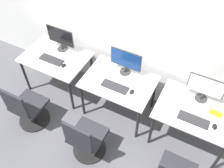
# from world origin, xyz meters

# --- Properties ---
(ground_plane) EXTENTS (20.00, 20.00, 0.00)m
(ground_plane) POSITION_xyz_m (0.00, 0.00, 0.00)
(ground_plane) COLOR #4C4C51
(wall_back) EXTENTS (12.00, 0.05, 2.80)m
(wall_back) POSITION_xyz_m (0.00, 0.86, 1.40)
(wall_back) COLOR silver
(wall_back) RESTS_ON ground_plane
(desk_left) EXTENTS (1.02, 0.73, 0.71)m
(desk_left) POSITION_xyz_m (-1.13, 0.37, 0.63)
(desk_left) COLOR silver
(desk_left) RESTS_ON ground_plane
(monitor_left) EXTENTS (0.47, 0.17, 0.40)m
(monitor_left) POSITION_xyz_m (-1.13, 0.57, 0.94)
(monitor_left) COLOR #2D2D2D
(monitor_left) RESTS_ON desk_left
(keyboard_left) EXTENTS (0.39, 0.14, 0.02)m
(keyboard_left) POSITION_xyz_m (-1.13, 0.27, 0.72)
(keyboard_left) COLOR #262628
(keyboard_left) RESTS_ON desk_left
(mouse_left) EXTENTS (0.06, 0.09, 0.03)m
(mouse_left) POSITION_xyz_m (-0.88, 0.24, 0.73)
(mouse_left) COLOR black
(mouse_left) RESTS_ON desk_left
(office_chair_left) EXTENTS (0.48, 0.48, 0.86)m
(office_chair_left) POSITION_xyz_m (-1.09, -0.47, 0.35)
(office_chair_left) COLOR black
(office_chair_left) RESTS_ON ground_plane
(desk_center) EXTENTS (1.02, 0.73, 0.71)m
(desk_center) POSITION_xyz_m (0.00, 0.37, 0.63)
(desk_center) COLOR silver
(desk_center) RESTS_ON ground_plane
(monitor_center) EXTENTS (0.47, 0.17, 0.40)m
(monitor_center) POSITION_xyz_m (0.00, 0.57, 0.94)
(monitor_center) COLOR #2D2D2D
(monitor_center) RESTS_ON desk_center
(keyboard_center) EXTENTS (0.39, 0.14, 0.02)m
(keyboard_center) POSITION_xyz_m (0.00, 0.23, 0.72)
(keyboard_center) COLOR #262628
(keyboard_center) RESTS_ON desk_center
(mouse_center) EXTENTS (0.06, 0.09, 0.03)m
(mouse_center) POSITION_xyz_m (0.25, 0.25, 0.73)
(mouse_center) COLOR black
(mouse_center) RESTS_ON desk_center
(office_chair_center) EXTENTS (0.48, 0.48, 0.86)m
(office_chair_center) POSITION_xyz_m (-0.05, -0.51, 0.35)
(office_chair_center) COLOR black
(office_chair_center) RESTS_ON ground_plane
(desk_right) EXTENTS (1.02, 0.73, 0.71)m
(desk_right) POSITION_xyz_m (1.13, 0.37, 0.63)
(desk_right) COLOR silver
(desk_right) RESTS_ON ground_plane
(monitor_right) EXTENTS (0.47, 0.17, 0.40)m
(monitor_right) POSITION_xyz_m (1.13, 0.59, 0.94)
(monitor_right) COLOR #2D2D2D
(monitor_right) RESTS_ON desk_right
(keyboard_right) EXTENTS (0.39, 0.14, 0.02)m
(keyboard_right) POSITION_xyz_m (1.13, 0.20, 0.72)
(keyboard_right) COLOR #262628
(keyboard_right) RESTS_ON desk_right
(mouse_right) EXTENTS (0.06, 0.09, 0.03)m
(mouse_right) POSITION_xyz_m (1.39, 0.22, 0.73)
(mouse_right) COLOR black
(mouse_right) RESTS_ON desk_right
(placard_right) EXTENTS (0.16, 0.03, 0.08)m
(placard_right) POSITION_xyz_m (1.35, 0.40, 0.75)
(placard_right) COLOR yellow
(placard_right) RESTS_ON desk_right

